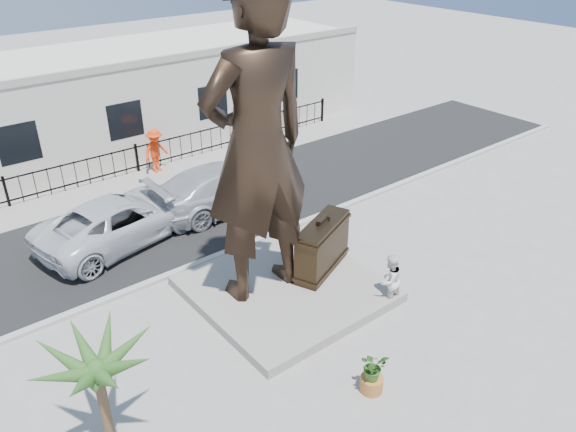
% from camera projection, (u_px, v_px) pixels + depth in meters
% --- Properties ---
extents(ground, '(100.00, 100.00, 0.00)m').
position_uv_depth(ground, '(330.00, 310.00, 16.41)').
color(ground, '#9E9991').
rests_on(ground, ground).
extents(street, '(40.00, 7.00, 0.01)m').
position_uv_depth(street, '(193.00, 210.00, 21.91)').
color(street, black).
rests_on(street, ground).
extents(curb, '(40.00, 0.25, 0.12)m').
position_uv_depth(curb, '(243.00, 246.00, 19.48)').
color(curb, '#A5A399').
rests_on(curb, ground).
extents(far_sidewalk, '(40.00, 2.50, 0.02)m').
position_uv_depth(far_sidewalk, '(147.00, 177.00, 24.66)').
color(far_sidewalk, '#9E9991').
rests_on(far_sidewalk, ground).
extents(plinth, '(5.20, 5.20, 0.30)m').
position_uv_depth(plinth, '(285.00, 289.00, 17.10)').
color(plinth, gray).
rests_on(plinth, ground).
extents(fence, '(22.00, 0.10, 1.20)m').
position_uv_depth(fence, '(137.00, 159.00, 24.93)').
color(fence, black).
rests_on(fence, ground).
extents(building, '(28.00, 7.00, 4.40)m').
position_uv_depth(building, '(95.00, 102.00, 27.06)').
color(building, silver).
rests_on(building, ground).
extents(statue, '(3.34, 2.26, 8.95)m').
position_uv_depth(statue, '(257.00, 148.00, 14.83)').
color(statue, black).
rests_on(statue, plinth).
extents(suitcase, '(2.48, 1.63, 1.67)m').
position_uv_depth(suitcase, '(322.00, 246.00, 17.40)').
color(suitcase, black).
rests_on(suitcase, plinth).
extents(tourist, '(0.82, 0.65, 1.65)m').
position_uv_depth(tourist, '(390.00, 280.00, 16.34)').
color(tourist, white).
rests_on(tourist, ground).
extents(car_white, '(6.38, 3.91, 1.65)m').
position_uv_depth(car_white, '(120.00, 220.00, 19.51)').
color(car_white, silver).
rests_on(car_white, street).
extents(car_silver, '(6.13, 2.57, 1.77)m').
position_uv_depth(car_silver, '(225.00, 187.00, 21.74)').
color(car_silver, '#B6B8BB').
rests_on(car_silver, street).
extents(worker, '(1.43, 1.08, 1.96)m').
position_uv_depth(worker, '(156.00, 151.00, 24.73)').
color(worker, '#FF3A0D').
rests_on(worker, far_sidewalk).
extents(planter, '(0.56, 0.56, 0.40)m').
position_uv_depth(planter, '(371.00, 384.00, 13.59)').
color(planter, '#AE672E').
rests_on(planter, ground).
extents(shrub, '(0.72, 0.65, 0.72)m').
position_uv_depth(shrub, '(373.00, 367.00, 13.32)').
color(shrub, '#325F1F').
rests_on(shrub, planter).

